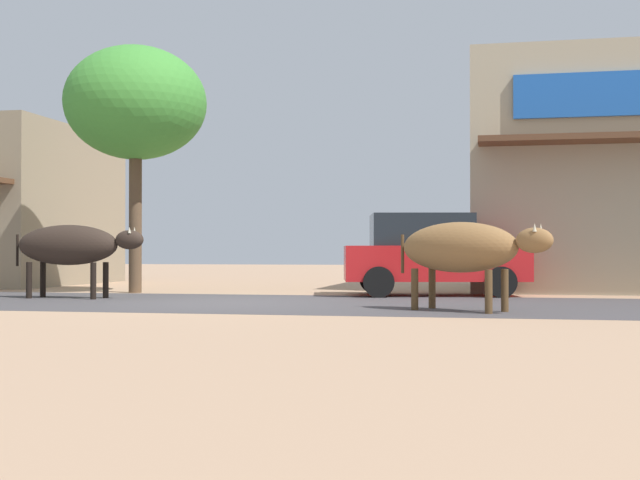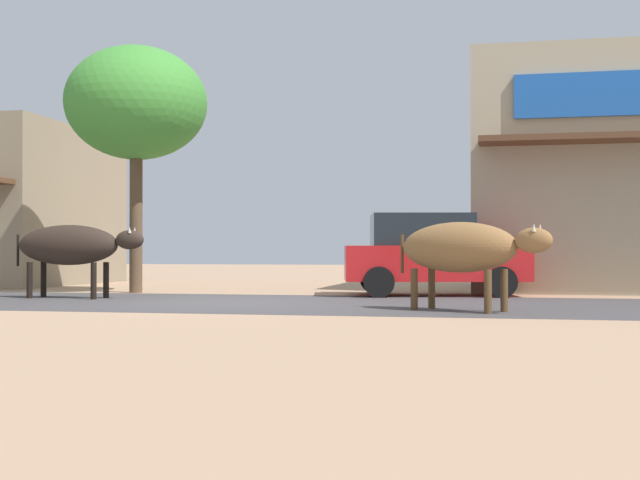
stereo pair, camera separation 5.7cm
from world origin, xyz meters
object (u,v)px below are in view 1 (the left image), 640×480
(cow_near_brown, at_px, (71,246))
(roadside_tree, at_px, (136,104))
(cow_far_dark, at_px, (463,248))
(pedestrian_by_shop, at_px, (611,248))
(parked_hatchback_car, at_px, (430,254))

(cow_near_brown, bearing_deg, roadside_tree, 82.21)
(cow_far_dark, xyz_separation_m, pedestrian_by_shop, (2.82, 5.57, 0.02))
(roadside_tree, xyz_separation_m, parked_hatchback_car, (6.29, 0.17, -3.22))
(roadside_tree, height_order, pedestrian_by_shop, roadside_tree)
(roadside_tree, height_order, cow_near_brown, roadside_tree)
(parked_hatchback_car, xyz_separation_m, cow_far_dark, (0.81, -4.43, 0.10))
(cow_near_brown, relative_size, pedestrian_by_shop, 1.64)
(parked_hatchback_car, bearing_deg, cow_far_dark, -79.64)
(parked_hatchback_car, height_order, pedestrian_by_shop, parked_hatchback_car)
(parked_hatchback_car, bearing_deg, cow_near_brown, -159.72)
(cow_near_brown, height_order, cow_far_dark, cow_near_brown)
(roadside_tree, distance_m, cow_near_brown, 3.82)
(parked_hatchback_car, relative_size, cow_near_brown, 1.44)
(cow_far_dark, bearing_deg, roadside_tree, 149.03)
(roadside_tree, xyz_separation_m, pedestrian_by_shop, (9.92, 1.31, -3.10))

